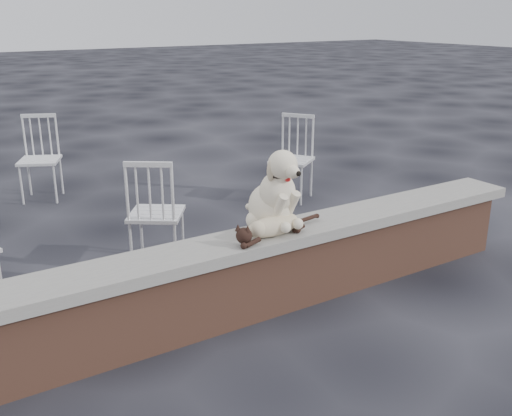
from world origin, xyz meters
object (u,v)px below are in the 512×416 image
dog (271,187)px  chair_b (39,159)px  chair_c (156,212)px  cat (273,225)px  chair_d (292,158)px

dog → chair_b: dog is taller
chair_b → dog: bearing=-51.4°
chair_c → chair_b: bearing=-46.1°
cat → chair_b: 3.66m
dog → chair_b: size_ratio=0.63×
chair_d → chair_c: bearing=-101.0°
dog → chair_d: bearing=44.7°
cat → chair_d: bearing=45.4°
dog → cat: size_ratio=0.63×
chair_b → chair_c: size_ratio=1.00×
cat → chair_b: (-0.74, 3.58, -0.19)m
dog → cat: bearing=-124.3°
chair_d → cat: bearing=-73.3°
cat → dog: bearing=55.7°
dog → chair_d: size_ratio=0.63×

